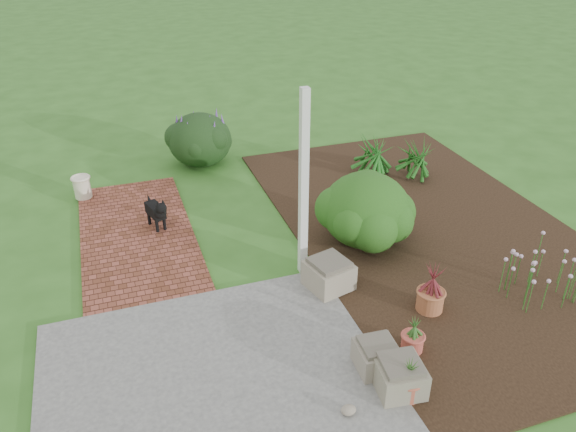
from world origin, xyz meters
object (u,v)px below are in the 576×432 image
object	(u,v)px
evergreen_shrub	(366,208)
stone_trough_near	(399,377)
black_dog	(157,211)
cream_ceramic_urn	(82,187)

from	to	relation	value
evergreen_shrub	stone_trough_near	bearing A→B (deg)	-108.74
black_dog	cream_ceramic_urn	size ratio (longest dim) A/B	1.58
cream_ceramic_urn	evergreen_shrub	distance (m)	4.69
black_dog	evergreen_shrub	distance (m)	3.06
stone_trough_near	evergreen_shrub	world-z (taller)	evergreen_shrub
stone_trough_near	cream_ceramic_urn	xyz separation A→B (m)	(-2.89, 5.41, 0.03)
cream_ceramic_urn	stone_trough_near	bearing A→B (deg)	-61.88
stone_trough_near	cream_ceramic_urn	world-z (taller)	cream_ceramic_urn
stone_trough_near	black_dog	size ratio (longest dim) A/B	0.81
black_dog	evergreen_shrub	size ratio (longest dim) A/B	0.45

